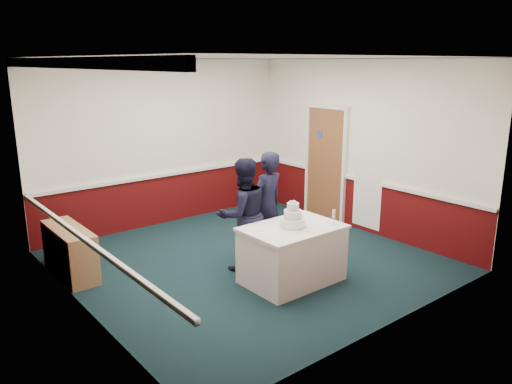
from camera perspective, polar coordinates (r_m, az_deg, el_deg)
ground at (r=7.67m, az=-0.77°, el=-7.89°), size 5.00×5.00×0.00m
room_shell at (r=7.68m, az=-3.18°, el=7.35°), size 5.00×5.00×3.00m
sideboard at (r=7.54m, az=-20.47°, el=-6.39°), size 0.41×1.20×0.70m
cake_table at (r=6.88m, az=4.15°, el=-7.04°), size 1.32×0.92×0.79m
wedding_cake at (r=6.71m, az=4.23°, el=-3.08°), size 0.35×0.35×0.36m
cake_knife at (r=6.59m, az=5.20°, el=-4.43°), size 0.09×0.21×0.00m
champagne_flute at (r=6.86m, az=8.89°, el=-2.58°), size 0.05×0.05×0.21m
person_man at (r=7.14m, az=-1.51°, el=-2.60°), size 0.89×0.75×1.64m
person_woman at (r=7.49m, az=1.28°, el=-1.66°), size 0.67×0.49×1.67m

